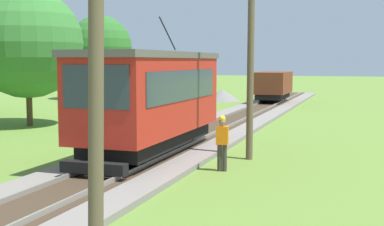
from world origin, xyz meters
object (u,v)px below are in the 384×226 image
Objects in this scene: utility_pole_near_tram at (96,32)px; gravel_pile at (222,95)px; tree_left_near at (100,47)px; second_worker at (222,140)px; tree_left_far at (27,43)px; utility_pole_mid at (251,38)px; freight_car at (273,85)px; red_tram at (151,98)px.

gravel_pile is (-8.23, 37.35, -3.42)m from utility_pole_near_tram.
second_worker is at bearing -54.95° from tree_left_near.
gravel_pile is 0.43× the size of tree_left_far.
tree_left_near reaches higher than gravel_pile.
utility_pole_mid is 31.50m from tree_left_near.
tree_left_far is at bearing 157.03° from utility_pole_mid.
utility_pole_mid is 4.72× the size of second_worker.
second_worker is at bearing -31.65° from tree_left_far.
tree_left_near is 20.06m from tree_left_far.
tree_left_near is at bearing 176.53° from freight_car.
utility_pole_near_tram is at bearing -90.00° from utility_pole_mid.
red_tram is 3.38m from second_worker.
utility_pole_near_tram reaches higher than tree_left_near.
red_tram is 4.79× the size of second_worker.
utility_pole_mid is (3.31, 1.16, 2.12)m from red_tram.
utility_pole_mid reaches higher than tree_left_near.
freight_car is 5.60m from gravel_pile.
tree_left_far is at bearing -72.45° from tree_left_near.
freight_car is at bearing 179.04° from second_worker.
utility_pole_near_tram is at bearing -71.52° from red_tram.
tree_left_near is (-16.11, 25.95, 2.56)m from red_tram.
utility_pole_mid is at bearing 163.32° from second_worker.
tree_left_far is (-10.05, -18.15, 2.88)m from freight_car.
tree_left_far is at bearing 128.63° from utility_pole_near_tram.
tree_left_near is (-16.10, 0.98, 3.20)m from freight_car.
second_worker is 15.64m from tree_left_far.
utility_pole_mid is (3.31, -23.82, 2.75)m from freight_car.
gravel_pile is at bearing 102.42° from utility_pole_near_tram.
tree_left_far reaches higher than red_tram.
gravel_pile is 1.78× the size of second_worker.
utility_pole_near_tram is 38.40m from gravel_pile.
second_worker is (7.84, -28.63, 0.47)m from gravel_pile.
tree_left_near is (-19.03, 27.13, 3.77)m from second_worker.
utility_pole_mid is 1.10× the size of tree_left_near.
utility_pole_near_tram is 1.04× the size of tree_left_far.
utility_pole_near_tram is at bearing -84.57° from freight_car.
red_tram is 1.64× the size of freight_car.
gravel_pile is (-4.92, 27.45, -1.68)m from red_tram.
second_worker reaches higher than gravel_pile.
freight_car is at bearing 90.01° from red_tram.
utility_pole_mid reaches higher than gravel_pile.
freight_car is 0.70× the size of tree_left_far.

